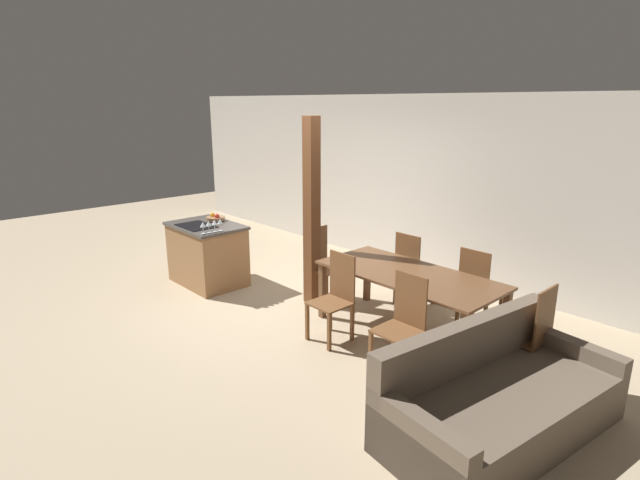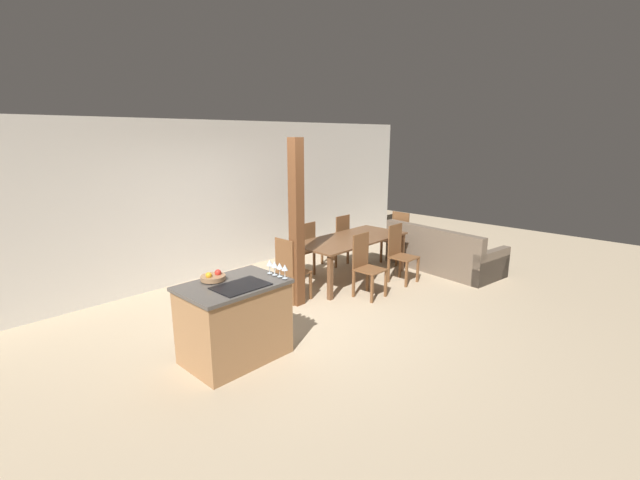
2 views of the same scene
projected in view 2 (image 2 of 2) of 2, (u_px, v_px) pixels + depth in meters
name	position (u px, v px, depth m)	size (l,w,h in m)	color
ground_plane	(301.00, 316.00, 5.95)	(16.00, 16.00, 0.00)	tan
wall_back	(198.00, 201.00, 7.30)	(11.20, 0.08, 2.70)	silver
kitchen_island	(235.00, 321.00, 4.74)	(1.12, 0.78, 0.90)	#9E7047
fruit_bowl	(213.00, 277.00, 4.71)	(0.27, 0.27, 0.11)	#99704C
wine_glass_near	(285.00, 268.00, 4.74)	(0.07, 0.07, 0.16)	silver
wine_glass_middle	(280.00, 266.00, 4.79)	(0.07, 0.07, 0.16)	silver
wine_glass_far	(274.00, 265.00, 4.85)	(0.07, 0.07, 0.16)	silver
wine_glass_end	(270.00, 263.00, 4.91)	(0.07, 0.07, 0.16)	silver
dining_table	(351.00, 243.00, 7.36)	(2.09, 0.95, 0.73)	brown
dining_chair_near_left	(366.00, 265.00, 6.59)	(0.40, 0.40, 0.98)	brown
dining_chair_near_right	(400.00, 253.00, 7.26)	(0.40, 0.40, 0.98)	brown
dining_chair_far_left	(303.00, 249.00, 7.52)	(0.40, 0.40, 0.98)	brown
dining_chair_far_right	(338.00, 239.00, 8.18)	(0.40, 0.40, 0.98)	brown
dining_chair_head_end	(290.00, 269.00, 6.38)	(0.40, 0.40, 0.98)	brown
dining_chair_foot_end	(397.00, 237.00, 8.39)	(0.40, 0.40, 0.98)	brown
couch	(442.00, 255.00, 7.98)	(1.22, 2.17, 0.83)	brown
timber_post	(297.00, 224.00, 6.09)	(0.16, 0.16, 2.42)	brown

